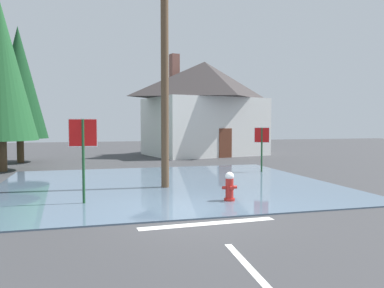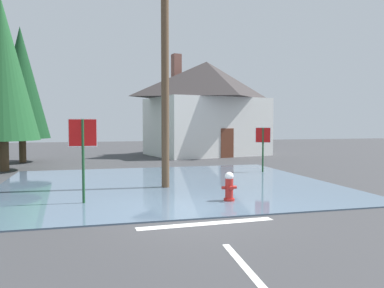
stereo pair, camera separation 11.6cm
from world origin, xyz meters
name	(u,v)px [view 2 (the right image)]	position (x,y,z in m)	size (l,w,h in m)	color
ground_plane	(195,215)	(0.00, 0.00, -0.05)	(80.00, 80.00, 0.10)	#38383A
flood_puddle	(167,184)	(0.18, 4.82, 0.02)	(12.46, 11.05, 0.04)	#4C6075
lane_stop_bar	(207,224)	(0.01, -1.10, 0.00)	(3.39, 0.30, 0.01)	silver
lane_center_stripe	(251,274)	(-0.20, -4.25, 0.00)	(3.07, 0.14, 0.01)	silver
stop_sign_near	(83,143)	(-2.87, 1.90, 1.82)	(0.82, 0.08, 2.52)	#1E4C28
fire_hydrant	(229,187)	(1.39, 1.16, 0.45)	(0.46, 0.39, 0.92)	#AD231E
utility_pole	(165,63)	(-0.03, 4.07, 4.54)	(1.60, 0.28, 8.73)	brown
stop_sign_far	(263,141)	(5.29, 7.22, 1.54)	(0.62, 0.41, 2.17)	#1E4C28
house	(206,107)	(5.65, 17.89, 3.57)	(9.73, 7.91, 7.42)	silver
pine_tree_mid_left	(21,83)	(-6.66, 15.32, 4.77)	(3.24, 3.24, 8.10)	#4C3823
pine_tree_far_center	(2,69)	(-6.81, 10.96, 5.02)	(3.41, 3.41, 8.54)	#4C3823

